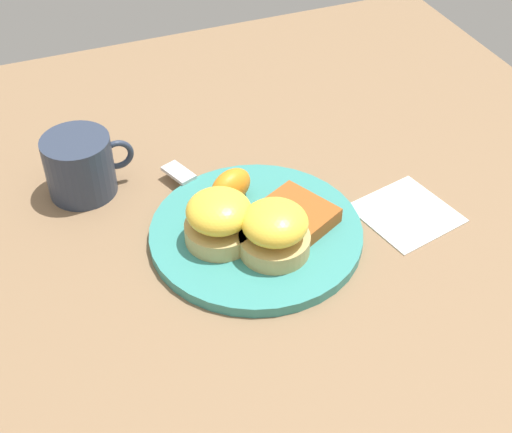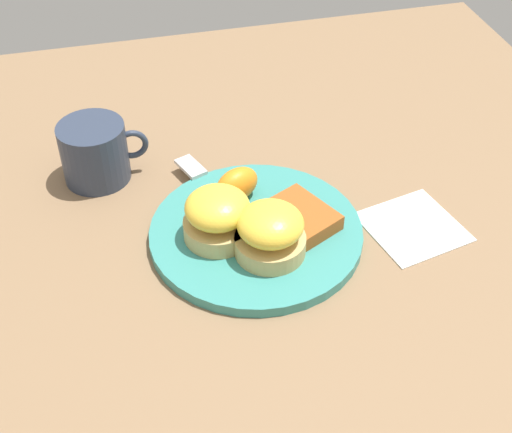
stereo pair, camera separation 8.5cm
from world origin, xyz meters
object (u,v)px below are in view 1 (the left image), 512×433
at_px(hashbrown_patty, 285,223).
at_px(fork, 215,199).
at_px(sandwich_benedict_right, 275,231).
at_px(orange_wedge, 231,186).
at_px(cup, 80,166).
at_px(sandwich_benedict_left, 220,220).

height_order(hashbrown_patty, fork, hashbrown_patty).
bearing_deg(sandwich_benedict_right, hashbrown_patty, 47.83).
distance_m(orange_wedge, fork, 0.03).
relative_size(fork, cup, 1.89).
height_order(hashbrown_patty, cup, cup).
xyz_separation_m(sandwich_benedict_left, orange_wedge, (0.04, 0.06, -0.01)).
relative_size(sandwich_benedict_left, sandwich_benedict_right, 1.00).
height_order(sandwich_benedict_right, cup, cup).
distance_m(hashbrown_patty, cup, 0.28).
xyz_separation_m(orange_wedge, cup, (-0.17, 0.11, 0.00)).
relative_size(orange_wedge, fork, 0.27).
xyz_separation_m(sandwich_benedict_right, cup, (-0.18, 0.21, -0.00)).
height_order(sandwich_benedict_right, hashbrown_patty, sandwich_benedict_right).
bearing_deg(cup, orange_wedge, -32.46).
height_order(sandwich_benedict_left, orange_wedge, sandwich_benedict_left).
height_order(hashbrown_patty, orange_wedge, orange_wedge).
bearing_deg(sandwich_benedict_right, sandwich_benedict_left, 142.23).
distance_m(sandwich_benedict_right, fork, 0.12).
bearing_deg(sandwich_benedict_left, sandwich_benedict_right, -37.77).
height_order(sandwich_benedict_left, fork, sandwich_benedict_left).
xyz_separation_m(sandwich_benedict_right, orange_wedge, (-0.02, 0.10, -0.01)).
distance_m(sandwich_benedict_left, sandwich_benedict_right, 0.07).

